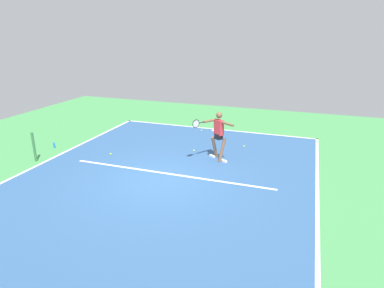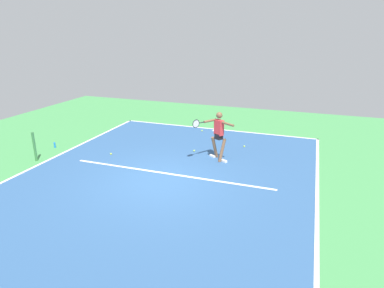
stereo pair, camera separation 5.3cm
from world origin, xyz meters
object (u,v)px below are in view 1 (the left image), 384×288
tennis_ball_near_service_line (244,146)px  tennis_ball_by_sideline (194,151)px  tennis_ball_centre_court (201,131)px  tennis_player (218,133)px  tennis_ball_near_player (111,154)px  net_post (34,147)px  water_bottle (54,145)px

tennis_ball_near_service_line → tennis_ball_by_sideline: bearing=34.1°
tennis_ball_near_service_line → tennis_ball_centre_court: same height
tennis_player → tennis_ball_centre_court: 3.72m
tennis_ball_near_service_line → tennis_ball_near_player: bearing=29.3°
net_post → tennis_ball_near_player: (-2.18, -1.43, -0.50)m
tennis_ball_centre_court → water_bottle: water_bottle is taller
tennis_ball_near_player → tennis_ball_near_service_line: bearing=-150.7°
net_post → tennis_ball_near_service_line: (-6.75, -3.99, -0.50)m
tennis_ball_by_sideline → tennis_ball_near_service_line: bearing=-145.9°
water_bottle → tennis_ball_near_player: bearing=-178.5°
tennis_player → tennis_ball_near_player: size_ratio=26.92×
tennis_ball_near_service_line → water_bottle: (7.11, 2.63, 0.08)m
tennis_player → water_bottle: (6.47, 0.94, -0.91)m
tennis_player → net_post: bearing=53.2°
tennis_ball_by_sideline → water_bottle: water_bottle is taller
tennis_ball_near_service_line → tennis_ball_by_sideline: 2.08m
tennis_ball_near_service_line → water_bottle: 7.58m
tennis_ball_near_service_line → tennis_ball_centre_court: bearing=-33.4°
tennis_ball_near_service_line → tennis_ball_by_sideline: (1.73, 1.17, 0.00)m
tennis_ball_centre_court → water_bottle: 6.36m
tennis_player → tennis_ball_by_sideline: bearing=6.8°
net_post → water_bottle: (0.37, -1.36, -0.43)m
tennis_ball_by_sideline → water_bottle: 5.58m
water_bottle → tennis_ball_by_sideline: bearing=-164.8°
tennis_ball_by_sideline → tennis_ball_centre_court: (0.56, -2.67, 0.00)m
tennis_ball_near_player → water_bottle: bearing=1.5°
tennis_player → tennis_ball_near_player: tennis_player is taller
tennis_ball_near_player → tennis_player: bearing=-167.5°
tennis_ball_by_sideline → tennis_ball_centre_court: bearing=-78.2°
net_post → tennis_player: (-6.10, -2.30, 0.48)m
tennis_ball_near_player → net_post: bearing=33.3°
net_post → tennis_ball_centre_court: net_post is taller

